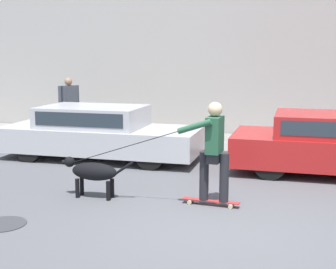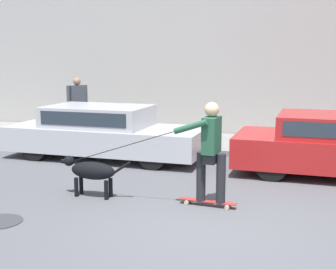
{
  "view_description": "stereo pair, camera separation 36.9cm",
  "coord_description": "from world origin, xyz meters",
  "px_view_note": "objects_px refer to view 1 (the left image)",
  "views": [
    {
      "loc": [
        1.08,
        -6.17,
        2.34
      ],
      "look_at": [
        -1.24,
        1.77,
        0.95
      ],
      "focal_mm": 50.0,
      "sensor_mm": 36.0,
      "label": 1
    },
    {
      "loc": [
        1.44,
        -6.06,
        2.34
      ],
      "look_at": [
        -1.24,
        1.77,
        0.95
      ],
      "focal_mm": 50.0,
      "sensor_mm": 36.0,
      "label": 2
    }
  ],
  "objects_px": {
    "dog": "(93,172)",
    "pedestrian_with_bag": "(70,104)",
    "parked_car_0": "(99,133)",
    "skateboarder": "(214,147)"
  },
  "relations": [
    {
      "from": "pedestrian_with_bag",
      "to": "skateboarder",
      "type": "bearing_deg",
      "value": -13.38
    },
    {
      "from": "skateboarder",
      "to": "pedestrian_with_bag",
      "type": "distance_m",
      "value": 6.74
    },
    {
      "from": "parked_car_0",
      "to": "pedestrian_with_bag",
      "type": "height_order",
      "value": "pedestrian_with_bag"
    },
    {
      "from": "parked_car_0",
      "to": "dog",
      "type": "bearing_deg",
      "value": -68.39
    },
    {
      "from": "dog",
      "to": "pedestrian_with_bag",
      "type": "distance_m",
      "value": 5.59
    },
    {
      "from": "skateboarder",
      "to": "pedestrian_with_bag",
      "type": "bearing_deg",
      "value": -40.28
    },
    {
      "from": "parked_car_0",
      "to": "pedestrian_with_bag",
      "type": "distance_m",
      "value": 2.61
    },
    {
      "from": "skateboarder",
      "to": "pedestrian_with_bag",
      "type": "xyz_separation_m",
      "value": [
        -4.93,
        4.6,
        0.08
      ]
    },
    {
      "from": "parked_car_0",
      "to": "dog",
      "type": "relative_size",
      "value": 3.64
    },
    {
      "from": "dog",
      "to": "parked_car_0",
      "type": "bearing_deg",
      "value": -67.35
    }
  ]
}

